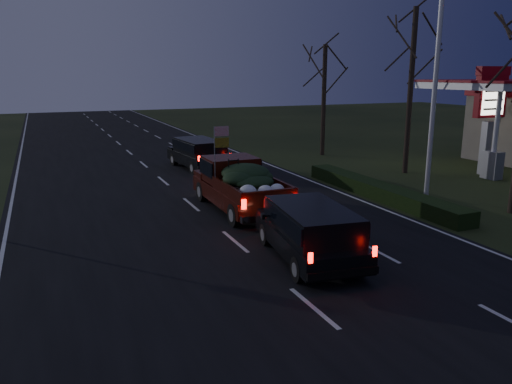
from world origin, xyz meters
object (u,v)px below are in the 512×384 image
object	(u,v)px
light_pole	(437,67)
gas_price_pylon	(490,102)
pickup_truck	(239,182)
lead_suv	(199,151)
rear_suv	(311,228)

from	to	relation	value
light_pole	gas_price_pylon	world-z (taller)	light_pole
light_pole	pickup_truck	size ratio (longest dim) A/B	1.63
lead_suv	rear_suv	world-z (taller)	lead_suv
pickup_truck	lead_suv	xyz separation A→B (m)	(1.06, 8.91, -0.08)
gas_price_pylon	rear_suv	distance (m)	16.57
gas_price_pylon	lead_suv	xyz separation A→B (m)	(-13.38, 7.49, -2.75)
gas_price_pylon	lead_suv	bearing A→B (deg)	150.75
pickup_truck	lead_suv	distance (m)	8.97
light_pole	rear_suv	world-z (taller)	light_pole
gas_price_pylon	rear_suv	world-z (taller)	gas_price_pylon
light_pole	lead_suv	world-z (taller)	light_pole
gas_price_pylon	light_pole	bearing A→B (deg)	-155.26
lead_suv	light_pole	bearing A→B (deg)	-62.28
light_pole	lead_suv	bearing A→B (deg)	123.27
light_pole	lead_suv	xyz separation A→B (m)	(-6.88, 10.49, -4.46)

